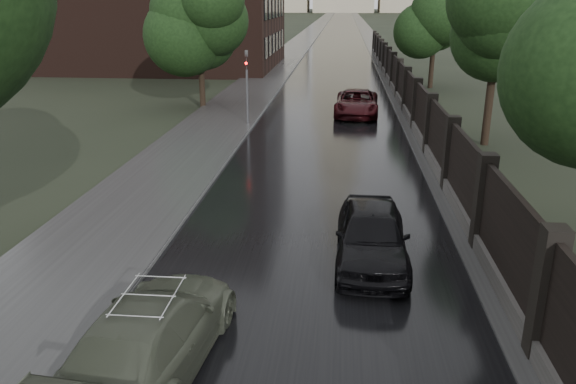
{
  "coord_description": "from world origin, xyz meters",
  "views": [
    {
      "loc": [
        0.73,
        -4.58,
        6.52
      ],
      "look_at": [
        -0.67,
        9.91,
        1.5
      ],
      "focal_mm": 35.0,
      "sensor_mm": 36.0,
      "label": 1
    }
  ],
  "objects_px": {
    "tree_left_far": "(199,21)",
    "tree_right_b": "(497,36)",
    "tree_right_c": "(435,21)",
    "car_right_near": "(372,235)",
    "car_right_far": "(357,103)",
    "volga_sedan": "(152,333)",
    "traffic_light": "(247,81)"
  },
  "relations": [
    {
      "from": "traffic_light",
      "to": "volga_sedan",
      "type": "xyz_separation_m",
      "value": [
        1.71,
        -21.01,
        -1.66
      ]
    },
    {
      "from": "tree_left_far",
      "to": "car_right_near",
      "type": "relative_size",
      "value": 1.63
    },
    {
      "from": "tree_left_far",
      "to": "car_right_far",
      "type": "distance_m",
      "value": 10.71
    },
    {
      "from": "volga_sedan",
      "to": "car_right_near",
      "type": "height_order",
      "value": "car_right_near"
    },
    {
      "from": "tree_left_far",
      "to": "traffic_light",
      "type": "distance_m",
      "value": 6.84
    },
    {
      "from": "tree_right_b",
      "to": "tree_right_c",
      "type": "xyz_separation_m",
      "value": [
        0.0,
        18.0,
        0.0
      ]
    },
    {
      "from": "tree_left_far",
      "to": "traffic_light",
      "type": "bearing_deg",
      "value": -53.53
    },
    {
      "from": "tree_right_c",
      "to": "volga_sedan",
      "type": "xyz_separation_m",
      "value": [
        -10.09,
        -36.01,
        -4.21
      ]
    },
    {
      "from": "tree_left_far",
      "to": "tree_right_b",
      "type": "distance_m",
      "value": 17.45
    },
    {
      "from": "car_right_near",
      "to": "tree_left_far",
      "type": "bearing_deg",
      "value": 115.22
    },
    {
      "from": "tree_left_far",
      "to": "car_right_near",
      "type": "bearing_deg",
      "value": -65.59
    },
    {
      "from": "tree_right_c",
      "to": "car_right_near",
      "type": "bearing_deg",
      "value": -100.72
    },
    {
      "from": "tree_left_far",
      "to": "traffic_light",
      "type": "xyz_separation_m",
      "value": [
        3.7,
        -5.01,
        -2.84
      ]
    },
    {
      "from": "tree_right_b",
      "to": "car_right_near",
      "type": "bearing_deg",
      "value": -114.15
    },
    {
      "from": "tree_right_b",
      "to": "traffic_light",
      "type": "xyz_separation_m",
      "value": [
        -11.8,
        2.99,
        -2.55
      ]
    },
    {
      "from": "tree_right_c",
      "to": "tree_right_b",
      "type": "bearing_deg",
      "value": -90.0
    },
    {
      "from": "tree_left_far",
      "to": "traffic_light",
      "type": "relative_size",
      "value": 1.85
    },
    {
      "from": "tree_left_far",
      "to": "tree_right_b",
      "type": "bearing_deg",
      "value": -27.3
    },
    {
      "from": "tree_right_c",
      "to": "car_right_near",
      "type": "distance_m",
      "value": 31.98
    },
    {
      "from": "tree_right_b",
      "to": "traffic_light",
      "type": "relative_size",
      "value": 1.75
    },
    {
      "from": "tree_right_b",
      "to": "car_right_far",
      "type": "relative_size",
      "value": 1.31
    },
    {
      "from": "tree_left_far",
      "to": "tree_right_c",
      "type": "height_order",
      "value": "tree_left_far"
    },
    {
      "from": "tree_right_c",
      "to": "traffic_light",
      "type": "height_order",
      "value": "tree_right_c"
    },
    {
      "from": "volga_sedan",
      "to": "tree_right_b",
      "type": "bearing_deg",
      "value": -113.71
    },
    {
      "from": "tree_left_far",
      "to": "volga_sedan",
      "type": "relative_size",
      "value": 1.46
    },
    {
      "from": "tree_left_far",
      "to": "car_right_near",
      "type": "distance_m",
      "value": 23.66
    },
    {
      "from": "tree_right_b",
      "to": "volga_sedan",
      "type": "height_order",
      "value": "tree_right_b"
    },
    {
      "from": "traffic_light",
      "to": "car_right_far",
      "type": "height_order",
      "value": "traffic_light"
    },
    {
      "from": "tree_left_far",
      "to": "volga_sedan",
      "type": "xyz_separation_m",
      "value": [
        5.41,
        -26.01,
        -4.51
      ]
    },
    {
      "from": "volga_sedan",
      "to": "tree_left_far",
      "type": "bearing_deg",
      "value": -72.71
    },
    {
      "from": "tree_left_far",
      "to": "tree_right_b",
      "type": "height_order",
      "value": "tree_left_far"
    },
    {
      "from": "tree_right_c",
      "to": "traffic_light",
      "type": "relative_size",
      "value": 1.75
    }
  ]
}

